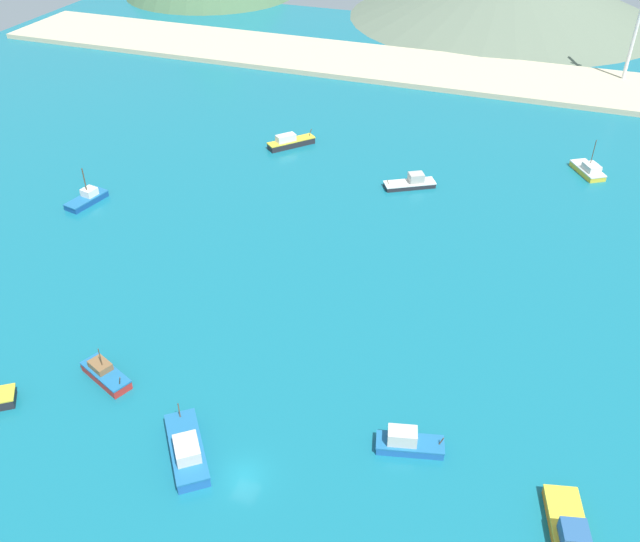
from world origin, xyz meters
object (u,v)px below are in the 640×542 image
at_px(fishing_boat_7, 589,170).
at_px(fishing_boat_0, 407,442).
at_px(fishing_boat_1, 187,449).
at_px(fishing_boat_8, 411,183).
at_px(fishing_boat_2, 87,198).
at_px(radio_tower, 639,19).
at_px(fishing_boat_6, 290,142).
at_px(fishing_boat_4, 105,374).
at_px(fishing_boat_3, 570,532).

bearing_deg(fishing_boat_7, fishing_boat_0, -102.38).
relative_size(fishing_boat_1, fishing_boat_8, 1.07).
height_order(fishing_boat_2, radio_tower, radio_tower).
xyz_separation_m(fishing_boat_2, fishing_boat_6, (23.42, 31.34, 0.18)).
relative_size(fishing_boat_0, fishing_boat_4, 1.00).
xyz_separation_m(fishing_boat_6, radio_tower, (59.94, 57.93, 13.57)).
xyz_separation_m(fishing_boat_1, fishing_boat_7, (36.32, 79.29, -0.21)).
height_order(fishing_boat_0, radio_tower, radio_tower).
bearing_deg(fishing_boat_2, fishing_boat_0, -27.29).
bearing_deg(radio_tower, fishing_boat_0, -100.05).
xyz_separation_m(fishing_boat_6, fishing_boat_7, (53.97, 7.47, -0.15)).
height_order(fishing_boat_0, fishing_boat_8, fishing_boat_0).
distance_m(fishing_boat_1, fishing_boat_3, 37.21).
distance_m(fishing_boat_6, fishing_boat_7, 54.49).
bearing_deg(fishing_boat_4, fishing_boat_2, 128.32).
distance_m(fishing_boat_3, fishing_boat_4, 51.42).
xyz_separation_m(fishing_boat_0, fishing_boat_6, (-38.45, 63.26, 0.01)).
xyz_separation_m(fishing_boat_1, fishing_boat_4, (-14.29, 6.60, -0.21)).
xyz_separation_m(fishing_boat_1, fishing_boat_6, (-17.65, 71.82, -0.06)).
height_order(fishing_boat_1, fishing_boat_6, fishing_boat_1).
distance_m(fishing_boat_2, fishing_boat_3, 86.39).
bearing_deg(fishing_boat_3, fishing_boat_6, 128.71).
relative_size(fishing_boat_1, fishing_boat_3, 0.98).
bearing_deg(fishing_boat_6, fishing_boat_8, -17.20).
bearing_deg(fishing_boat_0, fishing_boat_1, -157.64).
relative_size(fishing_boat_7, radio_tower, 0.27).
bearing_deg(radio_tower, fishing_boat_2, -133.04).
relative_size(fishing_boat_2, fishing_boat_3, 0.80).
xyz_separation_m(fishing_boat_0, fishing_boat_3, (16.24, -4.98, -0.10)).
relative_size(fishing_boat_1, fishing_boat_4, 1.29).
height_order(fishing_boat_2, fishing_boat_3, fishing_boat_2).
xyz_separation_m(fishing_boat_4, radio_tower, (56.58, 123.15, 13.72)).
xyz_separation_m(fishing_boat_0, fishing_boat_1, (-20.80, -8.56, 0.07)).
bearing_deg(fishing_boat_4, fishing_boat_3, -3.37).
height_order(fishing_boat_0, fishing_boat_7, fishing_boat_7).
bearing_deg(fishing_boat_2, radio_tower, 46.96).
relative_size(fishing_boat_1, fishing_boat_7, 1.21).
relative_size(fishing_boat_2, fishing_boat_4, 1.05).
xyz_separation_m(fishing_boat_1, fishing_boat_2, (-41.07, 40.48, -0.24)).
xyz_separation_m(fishing_boat_3, fishing_boat_7, (-0.72, 75.72, -0.04)).
relative_size(fishing_boat_2, radio_tower, 0.27).
relative_size(fishing_boat_4, fishing_boat_7, 0.94).
height_order(fishing_boat_1, fishing_boat_3, fishing_boat_1).
distance_m(fishing_boat_3, fishing_boat_6, 87.45).
xyz_separation_m(fishing_boat_8, radio_tower, (34.38, 65.84, 13.73)).
height_order(fishing_boat_2, fishing_boat_4, fishing_boat_2).
xyz_separation_m(fishing_boat_2, fishing_boat_8, (48.97, 23.43, 0.01)).
bearing_deg(fishing_boat_2, fishing_boat_1, -44.58).
bearing_deg(radio_tower, fishing_boat_8, -117.57).
distance_m(fishing_boat_7, fishing_boat_8, 32.31).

